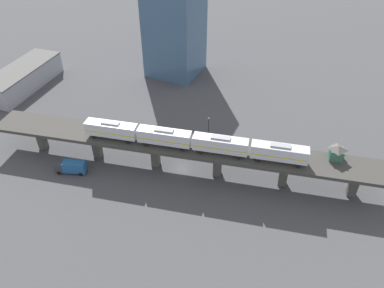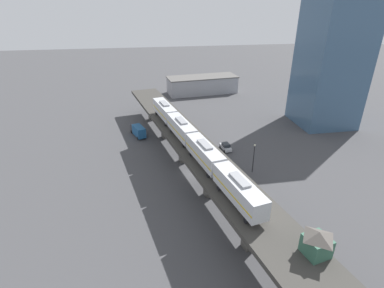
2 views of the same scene
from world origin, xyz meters
TOP-DOWN VIEW (x-y plane):
  - ground_plane at (0.00, 0.00)m, footprint 400.00×400.00m
  - elevated_viaduct at (0.04, -0.17)m, footprint 27.12×91.76m
  - subway_train at (-0.80, -2.99)m, footprint 12.97×49.31m
  - signal_hut at (9.28, -32.52)m, footprint 3.81×3.81m
  - street_car_silver at (10.32, 10.46)m, footprint 2.41×4.60m
  - street_car_white at (10.64, -10.21)m, footprint 2.52×4.64m
  - delivery_truck at (-11.96, 23.15)m, footprint 4.56×7.54m
  - street_lamp at (13.38, -1.19)m, footprint 0.44×0.44m
  - warehouse_building at (14.77, 63.44)m, footprint 29.54×13.40m
  - office_tower at (44.90, 24.06)m, footprint 16.00×16.00m

SIDE VIEW (x-z plane):
  - ground_plane at x=0.00m, z-range 0.00..0.00m
  - street_car_silver at x=10.32m, z-range -0.01..1.88m
  - street_car_white at x=10.64m, z-range -0.01..1.88m
  - delivery_truck at x=-11.96m, z-range 0.16..3.36m
  - warehouse_building at x=14.77m, z-range 0.01..6.81m
  - street_lamp at x=13.38m, z-range 0.64..7.58m
  - elevated_viaduct at x=0.04m, z-range 2.71..10.23m
  - signal_hut at x=9.28m, z-range 7.63..11.03m
  - subway_train at x=-0.80m, z-range 7.84..12.29m
  - office_tower at x=44.90m, z-range 0.00..36.00m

